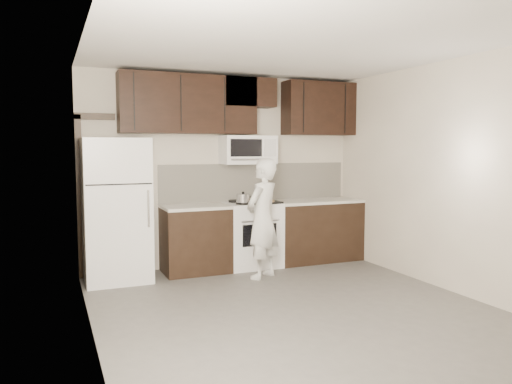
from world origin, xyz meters
TOP-DOWN VIEW (x-y plane):
  - floor at (0.00, 0.00)m, footprint 4.50×4.50m
  - back_wall at (0.00, 2.25)m, footprint 4.00×0.00m
  - ceiling at (0.00, 0.00)m, footprint 4.50×4.50m
  - counter_run at (0.60, 1.94)m, footprint 2.95×0.64m
  - stove at (0.30, 1.94)m, footprint 0.76×0.66m
  - backsplash at (0.50, 2.24)m, footprint 2.90×0.02m
  - upper_cabinets at (0.21, 2.08)m, footprint 3.48×0.35m
  - microwave at (0.30, 2.06)m, footprint 0.76×0.42m
  - refrigerator at (-1.55, 1.89)m, footprint 0.80×0.76m
  - door_trim at (-1.92, 2.21)m, footprint 0.50×0.08m
  - saucepan at (0.12, 1.79)m, footprint 0.31×0.19m
  - baking_tray at (0.43, 1.81)m, footprint 0.48×0.38m
  - pizza at (0.43, 1.81)m, footprint 0.33×0.33m
  - person at (0.20, 1.31)m, footprint 0.68×0.62m

SIDE VIEW (x-z plane):
  - floor at x=0.00m, z-range 0.00..0.00m
  - counter_run at x=0.60m, z-range 0.00..0.91m
  - stove at x=0.30m, z-range -0.01..0.93m
  - person at x=0.20m, z-range 0.00..1.55m
  - refrigerator at x=-1.55m, z-range 0.00..1.80m
  - baking_tray at x=0.43m, z-range 0.91..0.93m
  - pizza at x=0.43m, z-range 0.93..0.95m
  - saucepan at x=0.12m, z-range 0.89..1.07m
  - backsplash at x=0.50m, z-range 0.91..1.45m
  - door_trim at x=-1.92m, z-range 0.19..2.31m
  - back_wall at x=0.00m, z-range -0.65..3.35m
  - microwave at x=0.30m, z-range 1.45..1.85m
  - upper_cabinets at x=0.21m, z-range 1.89..2.67m
  - ceiling at x=0.00m, z-range 2.70..2.70m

